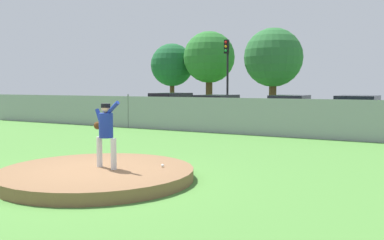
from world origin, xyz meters
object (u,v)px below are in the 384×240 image
at_px(parked_car_champagne, 217,110).
at_px(traffic_cone_orange, 112,119).
at_px(parked_car_teal, 357,114).
at_px(traffic_light_near, 227,65).
at_px(parked_car_silver, 289,112).
at_px(baseball, 163,166).
at_px(parked_car_burgundy, 171,107).
at_px(pitcher_youth, 106,129).

distance_m(parked_car_champagne, traffic_cone_orange, 6.01).
distance_m(parked_car_teal, traffic_cone_orange, 13.13).
height_order(parked_car_teal, traffic_light_near, traffic_light_near).
bearing_deg(parked_car_champagne, parked_car_teal, -0.02).
bearing_deg(parked_car_champagne, parked_car_silver, 1.99).
xyz_separation_m(baseball, parked_car_burgundy, (-8.59, 14.09, 0.52)).
bearing_deg(traffic_light_near, traffic_cone_orange, -121.01).
relative_size(pitcher_youth, parked_car_silver, 0.38).
bearing_deg(baseball, traffic_light_near, 109.90).
relative_size(baseball, traffic_light_near, 0.01).
distance_m(parked_car_burgundy, parked_car_teal, 11.06).
distance_m(parked_car_silver, traffic_cone_orange, 9.92).
height_order(baseball, traffic_cone_orange, traffic_cone_orange).
relative_size(parked_car_teal, traffic_light_near, 0.88).
xyz_separation_m(pitcher_youth, traffic_cone_orange, (-9.35, 11.39, -0.91)).
bearing_deg(traffic_light_near, pitcher_youth, -73.89).
bearing_deg(pitcher_youth, parked_car_burgundy, 116.93).
distance_m(parked_car_champagne, parked_car_teal, 7.46).
height_order(parked_car_teal, traffic_cone_orange, parked_car_teal).
xyz_separation_m(parked_car_champagne, parked_car_silver, (4.12, 0.14, 0.01)).
distance_m(pitcher_youth, parked_car_teal, 14.40).
height_order(parked_car_burgundy, parked_car_silver, parked_car_burgundy).
distance_m(parked_car_teal, traffic_light_near, 10.11).
xyz_separation_m(parked_car_teal, parked_car_silver, (-3.33, 0.15, -0.01)).
xyz_separation_m(parked_car_silver, traffic_cone_orange, (-9.53, -2.71, -0.54)).
height_order(pitcher_youth, parked_car_burgundy, pitcher_youth).
bearing_deg(pitcher_youth, traffic_light_near, 106.11).
relative_size(pitcher_youth, parked_car_champagne, 0.35).
bearing_deg(traffic_light_near, parked_car_silver, -37.03).
xyz_separation_m(pitcher_youth, parked_car_teal, (3.51, 13.96, -0.37)).
height_order(parked_car_champagne, parked_car_silver, parked_car_silver).
distance_m(parked_car_burgundy, traffic_light_near, 4.89).
xyz_separation_m(parked_car_burgundy, parked_car_teal, (11.03, -0.85, -0.02)).
relative_size(baseball, parked_car_champagne, 0.02).
relative_size(parked_car_teal, traffic_cone_orange, 8.27).
relative_size(pitcher_youth, traffic_cone_orange, 2.82).
height_order(parked_car_burgundy, traffic_cone_orange, parked_car_burgundy).
xyz_separation_m(pitcher_youth, traffic_light_near, (-5.26, 18.20, 2.35)).
xyz_separation_m(parked_car_burgundy, traffic_light_near, (2.26, 3.40, 2.70)).
xyz_separation_m(pitcher_youth, parked_car_champagne, (-3.95, 13.96, -0.38)).
distance_m(pitcher_youth, traffic_cone_orange, 14.77).
distance_m(baseball, parked_car_silver, 13.42).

